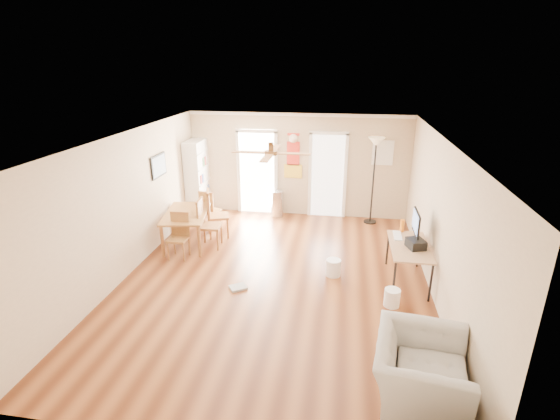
% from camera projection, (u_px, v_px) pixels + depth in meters
% --- Properties ---
extents(floor, '(7.00, 7.00, 0.00)m').
position_uv_depth(floor, '(275.00, 280.00, 7.56)').
color(floor, brown).
rests_on(floor, ground).
extents(ceiling, '(5.50, 7.00, 0.00)m').
position_uv_depth(ceiling, '(274.00, 139.00, 6.66)').
color(ceiling, silver).
rests_on(ceiling, floor).
extents(wall_back, '(5.50, 0.04, 2.60)m').
position_uv_depth(wall_back, '(298.00, 165.00, 10.35)').
color(wall_back, beige).
rests_on(wall_back, floor).
extents(wall_front, '(5.50, 0.04, 2.60)m').
position_uv_depth(wall_front, '(212.00, 343.00, 3.86)').
color(wall_front, beige).
rests_on(wall_front, floor).
extents(wall_left, '(0.04, 7.00, 2.60)m').
position_uv_depth(wall_left, '(127.00, 205.00, 7.51)').
color(wall_left, beige).
rests_on(wall_left, floor).
extents(wall_right, '(0.04, 7.00, 2.60)m').
position_uv_depth(wall_right, '(441.00, 223.00, 6.70)').
color(wall_right, beige).
rests_on(wall_right, floor).
extents(crown_molding, '(5.50, 7.00, 0.08)m').
position_uv_depth(crown_molding, '(274.00, 141.00, 6.68)').
color(crown_molding, white).
rests_on(crown_molding, wall_back).
extents(kitchen_doorway, '(0.90, 0.10, 2.10)m').
position_uv_depth(kitchen_doorway, '(257.00, 173.00, 10.58)').
color(kitchen_doorway, white).
rests_on(kitchen_doorway, wall_back).
extents(bathroom_doorway, '(0.80, 0.10, 2.10)m').
position_uv_depth(bathroom_doorway, '(328.00, 176.00, 10.32)').
color(bathroom_doorway, white).
rests_on(bathroom_doorway, wall_back).
extents(wall_decal, '(0.46, 0.03, 1.10)m').
position_uv_depth(wall_decal, '(293.00, 156.00, 10.27)').
color(wall_decal, red).
rests_on(wall_decal, wall_back).
extents(ac_grille, '(0.50, 0.04, 0.60)m').
position_uv_depth(ac_grille, '(383.00, 153.00, 9.89)').
color(ac_grille, white).
rests_on(ac_grille, wall_back).
extents(framed_poster, '(0.04, 0.66, 0.48)m').
position_uv_depth(framed_poster, '(159.00, 166.00, 8.67)').
color(framed_poster, black).
rests_on(framed_poster, wall_left).
extents(ceiling_fan, '(1.24, 1.24, 0.20)m').
position_uv_depth(ceiling_fan, '(271.00, 153.00, 6.44)').
color(ceiling_fan, '#593819').
rests_on(ceiling_fan, ceiling).
extents(bookshelf, '(0.55, 0.93, 1.93)m').
position_uv_depth(bookshelf, '(197.00, 178.00, 10.49)').
color(bookshelf, silver).
rests_on(bookshelf, floor).
extents(dining_table, '(1.09, 1.57, 0.72)m').
position_uv_depth(dining_table, '(187.00, 228.00, 8.93)').
color(dining_table, olive).
rests_on(dining_table, floor).
extents(dining_chair_right_a, '(0.56, 0.56, 1.09)m').
position_uv_depth(dining_chair_right_a, '(218.00, 213.00, 9.27)').
color(dining_chair_right_a, '#AD7837').
rests_on(dining_chair_right_a, floor).
extents(dining_chair_right_b, '(0.47, 0.47, 1.06)m').
position_uv_depth(dining_chair_right_b, '(210.00, 224.00, 8.73)').
color(dining_chair_right_b, '#9F5B33').
rests_on(dining_chair_right_b, floor).
extents(dining_chair_near, '(0.38, 0.38, 0.93)m').
position_uv_depth(dining_chair_near, '(178.00, 237.00, 8.25)').
color(dining_chair_near, '#AB7A37').
rests_on(dining_chair_near, floor).
extents(dining_chair_far, '(0.46, 0.46, 0.93)m').
position_uv_depth(dining_chair_far, '(211.00, 209.00, 9.79)').
color(dining_chair_far, olive).
rests_on(dining_chair_far, floor).
extents(trash_can, '(0.38, 0.38, 0.69)m').
position_uv_depth(trash_can, '(277.00, 204.00, 10.51)').
color(trash_can, '#ACACAE').
rests_on(trash_can, floor).
extents(torchiere_lamp, '(0.45, 0.45, 2.12)m').
position_uv_depth(torchiere_lamp, '(373.00, 181.00, 9.86)').
color(torchiere_lamp, black).
rests_on(torchiere_lamp, floor).
extents(computer_desk, '(0.67, 1.33, 0.72)m').
position_uv_depth(computer_desk, '(407.00, 264.00, 7.39)').
color(computer_desk, tan).
rests_on(computer_desk, floor).
extents(imac, '(0.12, 0.61, 0.57)m').
position_uv_depth(imac, '(416.00, 227.00, 7.34)').
color(imac, black).
rests_on(imac, computer_desk).
extents(keyboard, '(0.15, 0.44, 0.02)m').
position_uv_depth(keyboard, '(398.00, 236.00, 7.66)').
color(keyboard, silver).
rests_on(keyboard, computer_desk).
extents(printer, '(0.35, 0.38, 0.16)m').
position_uv_depth(printer, '(416.00, 244.00, 7.14)').
color(printer, black).
rests_on(printer, computer_desk).
extents(orange_bottle, '(0.10, 0.10, 0.24)m').
position_uv_depth(orange_bottle, '(402.00, 226.00, 7.82)').
color(orange_bottle, orange).
rests_on(orange_bottle, computer_desk).
extents(wastebasket_a, '(0.33, 0.33, 0.32)m').
position_uv_depth(wastebasket_a, '(333.00, 268.00, 7.66)').
color(wastebasket_a, white).
rests_on(wastebasket_a, floor).
extents(wastebasket_b, '(0.30, 0.30, 0.30)m').
position_uv_depth(wastebasket_b, '(392.00, 298.00, 6.72)').
color(wastebasket_b, white).
rests_on(wastebasket_b, floor).
extents(floor_cloth, '(0.36, 0.35, 0.04)m').
position_uv_depth(floor_cloth, '(238.00, 287.00, 7.26)').
color(floor_cloth, '#9D9C98').
rests_on(floor_cloth, floor).
extents(armchair, '(1.21, 1.34, 0.78)m').
position_uv_depth(armchair, '(420.00, 372.00, 4.78)').
color(armchair, '#A6A5A1').
rests_on(armchair, floor).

